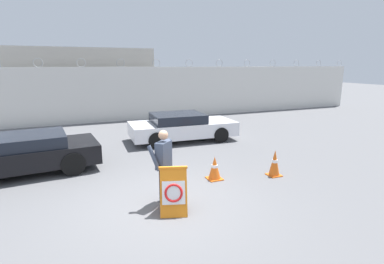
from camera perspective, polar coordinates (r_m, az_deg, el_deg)
name	(u,v)px	position (r m, az deg, el deg)	size (l,w,h in m)	color
ground_plane	(163,204)	(7.23, -5.51, -13.42)	(90.00, 90.00, 0.00)	#5B5B5E
perimeter_wall	(103,95)	(17.55, -16.52, 6.82)	(36.00, 0.30, 3.51)	silver
building_block	(83,81)	(21.63, -20.06, 9.04)	(8.30, 5.84, 4.16)	#B2ADA3
barricade_sign	(173,190)	(6.64, -3.56, -10.95)	(0.75, 0.81, 1.04)	orange
security_guard	(164,163)	(7.00, -5.43, -5.82)	(0.65, 0.49, 1.73)	#232838
traffic_cone_near	(215,168)	(8.52, 4.32, -6.86)	(0.41, 0.41, 0.67)	orange
traffic_cone_mid	(275,163)	(9.07, 15.46, -5.72)	(0.37, 0.37, 0.77)	orange
parked_car_front_coupe	(22,154)	(10.22, -29.69, -3.58)	(4.51, 2.27, 1.16)	black
parked_car_rear_sedan	(182,127)	(12.78, -1.98, 1.05)	(4.51, 2.18, 1.16)	black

